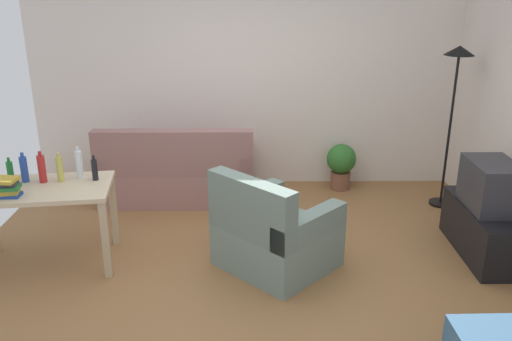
% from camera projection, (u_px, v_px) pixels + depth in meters
% --- Properties ---
extents(ground_plane, '(5.20, 4.40, 0.02)m').
position_uv_depth(ground_plane, '(246.00, 267.00, 4.95)').
color(ground_plane, olive).
extents(wall_rear, '(5.20, 0.10, 2.70)m').
position_uv_depth(wall_rear, '(246.00, 76.00, 6.56)').
color(wall_rear, silver).
rests_on(wall_rear, ground_plane).
extents(couch, '(1.76, 0.84, 0.92)m').
position_uv_depth(couch, '(178.00, 174.00, 6.33)').
color(couch, '#996B66').
rests_on(couch, ground_plane).
extents(tv_stand, '(0.44, 1.10, 0.48)m').
position_uv_depth(tv_stand, '(484.00, 231.00, 5.10)').
color(tv_stand, black).
rests_on(tv_stand, ground_plane).
extents(tv, '(0.41, 0.60, 0.44)m').
position_uv_depth(tv, '(492.00, 185.00, 4.94)').
color(tv, '#2D2D33').
rests_on(tv, tv_stand).
extents(torchiere_lamp, '(0.32, 0.32, 1.81)m').
position_uv_depth(torchiere_lamp, '(455.00, 83.00, 5.80)').
color(torchiere_lamp, black).
rests_on(torchiere_lamp, ground_plane).
extents(desk, '(1.28, 0.84, 0.76)m').
position_uv_depth(desk, '(42.00, 198.00, 4.78)').
color(desk, '#C6B28E').
rests_on(desk, ground_plane).
extents(potted_plant, '(0.36, 0.36, 0.57)m').
position_uv_depth(potted_plant, '(341.00, 163.00, 6.63)').
color(potted_plant, brown).
rests_on(potted_plant, ground_plane).
extents(armchair, '(1.23, 1.23, 0.92)m').
position_uv_depth(armchair, '(273.00, 235.00, 4.84)').
color(armchair, slate).
rests_on(armchair, ground_plane).
extents(bottle_green, '(0.06, 0.06, 0.22)m').
position_uv_depth(bottle_green, '(10.00, 171.00, 4.85)').
color(bottle_green, '#1E722D').
rests_on(bottle_green, desk).
extents(bottle_blue, '(0.06, 0.06, 0.27)m').
position_uv_depth(bottle_blue, '(24.00, 169.00, 4.82)').
color(bottle_blue, '#2347A3').
rests_on(bottle_blue, desk).
extents(bottle_red, '(0.07, 0.07, 0.29)m').
position_uv_depth(bottle_red, '(42.00, 168.00, 4.81)').
color(bottle_red, '#AD2323').
rests_on(bottle_red, desk).
extents(bottle_squat, '(0.06, 0.06, 0.27)m').
position_uv_depth(bottle_squat, '(60.00, 169.00, 4.83)').
color(bottle_squat, '#BCB24C').
rests_on(bottle_squat, desk).
extents(bottle_clear, '(0.06, 0.06, 0.29)m').
position_uv_depth(bottle_clear, '(79.00, 164.00, 4.91)').
color(bottle_clear, silver).
rests_on(bottle_clear, desk).
extents(bottle_dark, '(0.05, 0.05, 0.23)m').
position_uv_depth(bottle_dark, '(95.00, 169.00, 4.87)').
color(bottle_dark, black).
rests_on(bottle_dark, desk).
extents(book_stack, '(0.28, 0.20, 0.16)m').
position_uv_depth(book_stack, '(3.00, 187.00, 4.51)').
color(book_stack, navy).
rests_on(book_stack, desk).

